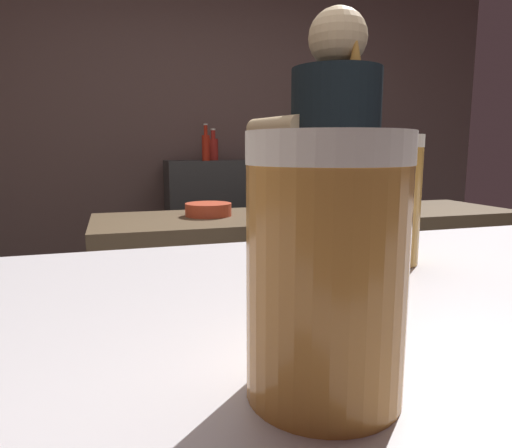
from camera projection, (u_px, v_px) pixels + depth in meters
The scene contains 11 objects.
wall_back at pixel (190, 130), 3.54m from camera, with size 5.20×0.10×2.70m, color brown.
prep_counter at pixel (311, 299), 2.34m from camera, with size 2.10×0.60×0.89m, color brown.
back_shelf at pixel (223, 235), 3.46m from camera, with size 0.82×0.36×1.12m, color #37393A.
bartender at pixel (334, 203), 1.79m from camera, with size 0.48×0.55×1.72m.
knife_block at pixel (378, 188), 2.49m from camera, with size 0.10×0.08×0.27m.
mixing_bowl at pixel (208, 209), 2.16m from camera, with size 0.22×0.22×0.06m, color #CA482B.
chefs_knife at pixel (347, 212), 2.27m from camera, with size 0.24×0.03×0.01m, color silver.
pint_glass_near at pixel (389, 200), 0.53m from camera, with size 0.07×0.07×0.15m.
pint_glass_far at pixel (326, 268), 0.24m from camera, with size 0.08×0.08×0.14m.
bottle_olive_oil at pixel (213, 148), 3.37m from camera, with size 0.07×0.07×0.23m.
bottle_vinegar at pixel (206, 146), 3.22m from camera, with size 0.06×0.06×0.26m.
Camera 1 is at (-0.60, -1.40, 1.20)m, focal length 32.16 mm.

